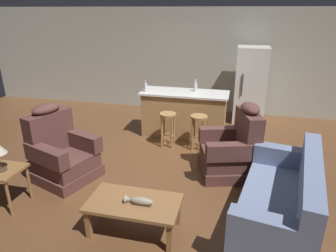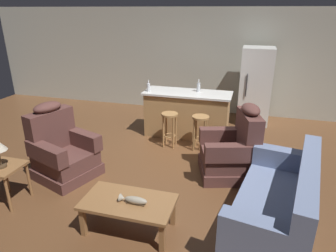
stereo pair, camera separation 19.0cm
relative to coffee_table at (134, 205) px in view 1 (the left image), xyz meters
name	(u,v)px [view 1 (the left image)]	position (x,y,z in m)	size (l,w,h in m)	color
ground_plane	(170,164)	(0.03, 1.76, -0.36)	(12.00, 12.00, 0.00)	brown
back_wall	(198,61)	(0.03, 4.88, 0.94)	(12.00, 0.05, 2.60)	#B2B2A3
coffee_table	(134,205)	(0.00, 0.00, 0.00)	(1.10, 0.60, 0.42)	olive
fish_figurine	(139,201)	(0.08, -0.03, 0.10)	(0.34, 0.10, 0.10)	#4C3823
couch	(282,203)	(1.73, 0.50, -0.02)	(1.17, 2.02, 0.94)	#707FA3
recliner_near_lamp	(61,153)	(-1.54, 0.94, 0.06)	(1.07, 1.07, 1.20)	brown
recliner_near_island	(233,150)	(1.09, 1.69, 0.06)	(1.04, 1.04, 1.20)	brown
end_table	(4,176)	(-1.86, 0.08, 0.10)	(0.48, 0.48, 0.56)	olive
kitchen_island	(184,114)	(0.03, 3.11, 0.11)	(1.80, 0.70, 0.95)	#AD7F4C
bar_stool_left	(168,123)	(-0.17, 2.48, 0.11)	(0.32, 0.32, 0.68)	#A87A47
bar_stool_right	(199,126)	(0.43, 2.48, 0.11)	(0.32, 0.32, 0.68)	#A87A47
refrigerator	(250,85)	(1.37, 4.31, 0.52)	(0.70, 0.69, 1.76)	white
bottle_tall_green	(145,87)	(-0.76, 2.96, 0.68)	(0.07, 0.07, 0.24)	silver
bottle_short_amber	(195,87)	(0.24, 3.22, 0.68)	(0.07, 0.07, 0.25)	silver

